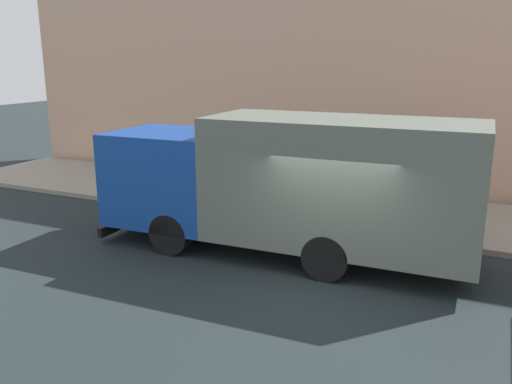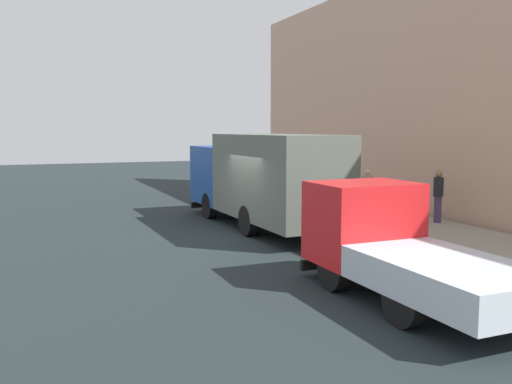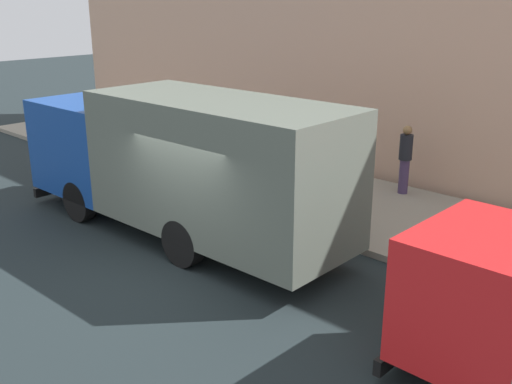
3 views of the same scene
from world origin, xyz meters
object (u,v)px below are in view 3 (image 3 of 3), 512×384
pedestrian_walking (305,155)px  traffic_cone_orange (145,161)px  pedestrian_standing (405,157)px  large_utility_truck (180,160)px

pedestrian_walking → traffic_cone_orange: pedestrian_walking is taller
pedestrian_standing → traffic_cone_orange: size_ratio=2.46×
large_utility_truck → traffic_cone_orange: 4.80m
pedestrian_walking → traffic_cone_orange: 4.74m
large_utility_truck → pedestrian_standing: bearing=-23.0°
large_utility_truck → pedestrian_walking: (4.19, -0.04, -0.68)m
large_utility_truck → pedestrian_standing: large_utility_truck is taller
large_utility_truck → pedestrian_standing: (5.58, -2.20, -0.62)m
large_utility_truck → pedestrian_walking: 4.25m
large_utility_truck → pedestrian_walking: size_ratio=5.03×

